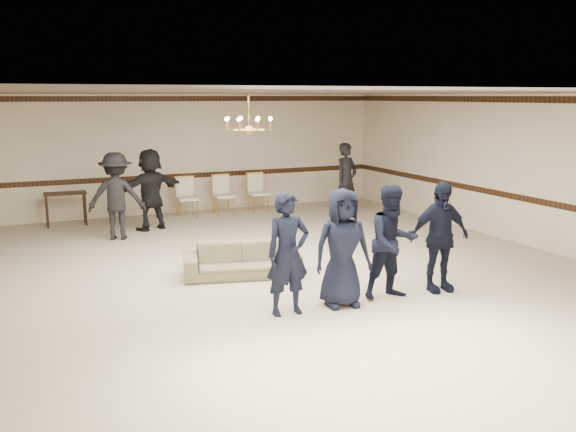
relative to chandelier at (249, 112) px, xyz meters
name	(u,v)px	position (x,y,z in m)	size (l,w,h in m)	color
room	(270,190)	(0.00, -1.00, -1.28)	(12.01, 14.01, 3.21)	beige
chair_rail	(172,177)	(0.00, 5.99, -1.88)	(12.00, 0.02, 0.14)	#361D10
crown_molding	(169,99)	(0.00, 5.99, 0.21)	(12.00, 0.02, 0.14)	#361D10
chandelier	(249,112)	(0.00, 0.00, 0.00)	(0.94, 0.94, 0.89)	gold
boy_a	(288,254)	(-0.40, -2.61, -1.97)	(0.66, 0.43, 1.81)	black
boy_b	(342,248)	(0.50, -2.61, -1.97)	(0.88, 0.58, 1.81)	black
boy_c	(393,242)	(1.40, -2.61, -1.97)	(0.88, 0.69, 1.81)	black
boy_d	(439,237)	(2.30, -2.61, -1.97)	(1.06, 0.44, 1.81)	black
settee	(242,260)	(-0.35, -0.52, -2.58)	(2.05, 0.80, 0.60)	#6A6446
adult_left	(116,196)	(-1.89, 3.37, -1.90)	(1.25, 0.72, 1.94)	black
adult_mid	(150,189)	(-0.99, 4.07, -1.90)	(1.80, 0.57, 1.94)	black
adult_right	(346,180)	(4.11, 3.67, -1.90)	(0.71, 0.46, 1.94)	black
banquet_chair_left	(187,198)	(0.18, 5.17, -2.35)	(0.51, 0.51, 1.05)	beige
banquet_chair_mid	(223,195)	(1.18, 5.17, -2.35)	(0.51, 0.51, 1.05)	beige
banquet_chair_right	(258,193)	(2.18, 5.17, -2.35)	(0.51, 0.51, 1.05)	beige
console_table	(66,209)	(-2.82, 5.37, -2.46)	(0.99, 0.42, 0.84)	black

